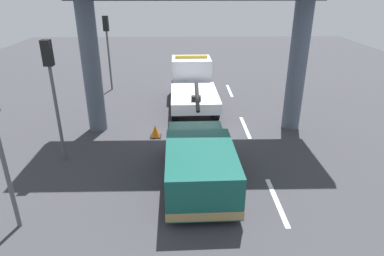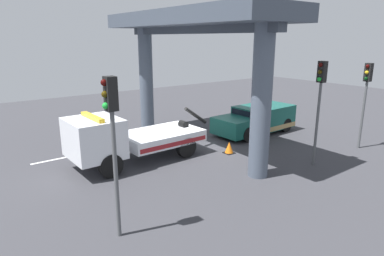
# 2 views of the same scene
# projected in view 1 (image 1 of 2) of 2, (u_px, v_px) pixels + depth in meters

# --- Properties ---
(ground_plane) EXTENTS (60.00, 40.00, 0.10)m
(ground_plane) POSITION_uv_depth(u_px,v_px,m) (195.00, 129.00, 16.18)
(ground_plane) COLOR #38383D
(lane_stripe_west) EXTENTS (2.60, 0.16, 0.01)m
(lane_stripe_west) POSITION_uv_depth(u_px,v_px,m) (277.00, 201.00, 10.70)
(lane_stripe_west) COLOR silver
(lane_stripe_west) RESTS_ON ground
(lane_stripe_mid) EXTENTS (2.60, 0.16, 0.01)m
(lane_stripe_mid) POSITION_uv_depth(u_px,v_px,m) (245.00, 127.00, 16.21)
(lane_stripe_mid) COLOR silver
(lane_stripe_mid) RESTS_ON ground
(lane_stripe_east) EXTENTS (2.60, 0.16, 0.01)m
(lane_stripe_east) POSITION_uv_depth(u_px,v_px,m) (230.00, 91.00, 21.72)
(lane_stripe_east) COLOR silver
(lane_stripe_east) RESTS_ON ground
(tow_truck_white) EXTENTS (7.28, 2.55, 2.46)m
(tow_truck_white) POSITION_uv_depth(u_px,v_px,m) (192.00, 82.00, 19.14)
(tow_truck_white) COLOR white
(tow_truck_white) RESTS_ON ground
(towed_van_green) EXTENTS (5.25, 2.33, 1.58)m
(towed_van_green) POSITION_uv_depth(u_px,v_px,m) (199.00, 165.00, 11.31)
(towed_van_green) COLOR #145147
(towed_van_green) RESTS_ON ground
(overpass_structure) EXTENTS (3.60, 11.21, 6.82)m
(overpass_structure) POSITION_uv_depth(u_px,v_px,m) (195.00, 1.00, 13.87)
(overpass_structure) COLOR #4C5666
(overpass_structure) RESTS_ON ground
(traffic_light_far) EXTENTS (0.39, 0.32, 4.62)m
(traffic_light_far) POSITION_uv_depth(u_px,v_px,m) (51.00, 76.00, 11.98)
(traffic_light_far) COLOR #515456
(traffic_light_far) RESTS_ON ground
(traffic_light_mid) EXTENTS (0.39, 0.32, 4.61)m
(traffic_light_mid) POSITION_uv_depth(u_px,v_px,m) (107.00, 37.00, 20.71)
(traffic_light_mid) COLOR #515456
(traffic_light_mid) RESTS_ON ground
(traffic_cone_orange) EXTENTS (0.49, 0.49, 0.58)m
(traffic_cone_orange) POSITION_uv_depth(u_px,v_px,m) (155.00, 131.00, 15.09)
(traffic_cone_orange) COLOR orange
(traffic_cone_orange) RESTS_ON ground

